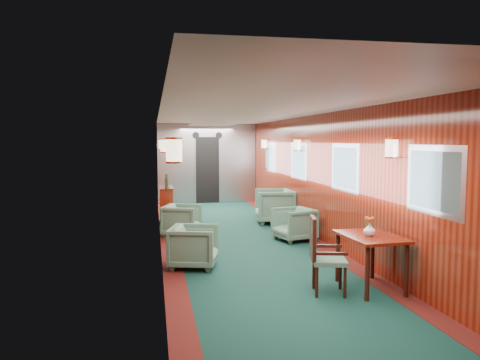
{
  "coord_description": "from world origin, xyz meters",
  "views": [
    {
      "loc": [
        -1.6,
        -8.24,
        1.9
      ],
      "look_at": [
        0.0,
        0.42,
        1.15
      ],
      "focal_mm": 35.0,
      "sensor_mm": 36.0,
      "label": 1
    }
  ],
  "objects": [
    {
      "name": "credenza",
      "position": [
        -1.34,
        2.41,
        0.44
      ],
      "size": [
        0.3,
        0.95,
        1.13
      ],
      "color": "maroon",
      "rests_on": "ground"
    },
    {
      "name": "dining_table",
      "position": [
        1.1,
        -2.79,
        0.58
      ],
      "size": [
        0.7,
        0.96,
        0.7
      ],
      "rotation": [
        0.0,
        0.0,
        0.06
      ],
      "color": "maroon",
      "rests_on": "ground"
    },
    {
      "name": "bulkhead",
      "position": [
        0.0,
        5.91,
        1.18
      ],
      "size": [
        2.98,
        0.17,
        2.39
      ],
      "color": "#AEB0B6",
      "rests_on": "ground"
    },
    {
      "name": "side_chair",
      "position": [
        0.43,
        -2.83,
        0.52
      ],
      "size": [
        0.51,
        0.53,
        0.96
      ],
      "rotation": [
        0.0,
        0.0,
        -0.23
      ],
      "color": "#1F4939",
      "rests_on": "ground"
    },
    {
      "name": "armchair_left_far",
      "position": [
        -1.07,
        0.99,
        0.31
      ],
      "size": [
        0.88,
        0.87,
        0.63
      ],
      "primitive_type": "imported",
      "rotation": [
        0.0,
        0.0,
        1.23
      ],
      "color": "#1F4939",
      "rests_on": "ground"
    },
    {
      "name": "armchair_left_near",
      "position": [
        -1.03,
        -1.35,
        0.31
      ],
      "size": [
        0.84,
        0.83,
        0.63
      ],
      "primitive_type": "imported",
      "rotation": [
        0.0,
        0.0,
        1.31
      ],
      "color": "#1F4939",
      "rests_on": "ground"
    },
    {
      "name": "armchair_right_far",
      "position": [
        1.11,
        2.08,
        0.39
      ],
      "size": [
        0.96,
        0.94,
        0.79
      ],
      "primitive_type": "imported",
      "rotation": [
        0.0,
        0.0,
        -1.7
      ],
      "color": "#1F4939",
      "rests_on": "ground"
    },
    {
      "name": "windows_right",
      "position": [
        1.49,
        0.25,
        1.45
      ],
      "size": [
        0.02,
        8.6,
        0.8
      ],
      "color": "#A7A8AD",
      "rests_on": "ground"
    },
    {
      "name": "room",
      "position": [
        0.0,
        0.0,
        1.63
      ],
      "size": [
        12.0,
        12.1,
        2.4
      ],
      "color": "#0E3229",
      "rests_on": "ground"
    },
    {
      "name": "flower_vase",
      "position": [
        1.06,
        -2.82,
        0.78
      ],
      "size": [
        0.16,
        0.16,
        0.16
      ],
      "primitive_type": "imported",
      "rotation": [
        0.0,
        0.0,
        0.07
      ],
      "color": "silver",
      "rests_on": "dining_table"
    },
    {
      "name": "armchair_right_near",
      "position": [
        1.0,
        0.19,
        0.31
      ],
      "size": [
        0.84,
        0.82,
        0.62
      ],
      "primitive_type": "imported",
      "rotation": [
        0.0,
        0.0,
        -1.3
      ],
      "color": "#1F4939",
      "rests_on": "ground"
    },
    {
      "name": "wall_sconces",
      "position": [
        0.0,
        0.57,
        1.79
      ],
      "size": [
        2.97,
        7.97,
        0.25
      ],
      "color": "beige",
      "rests_on": "ground"
    }
  ]
}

